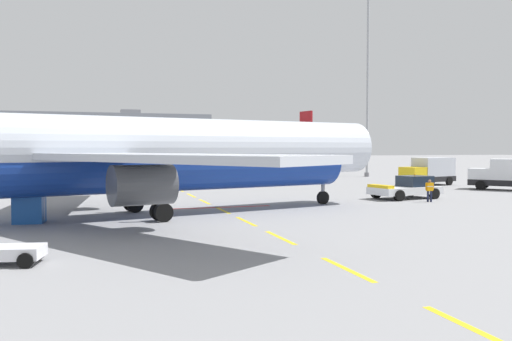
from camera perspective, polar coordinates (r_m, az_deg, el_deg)
ground at (r=63.31m, az=11.68°, el=-1.47°), size 400.00×400.00×0.00m
apron_paint_markings at (r=52.48m, az=-7.78°, el=-2.25°), size 8.00×93.95×0.01m
airliner_foreground at (r=34.38m, az=-9.45°, el=1.85°), size 34.50×33.67×12.20m
pushback_tug at (r=46.79m, az=15.83°, el=-1.79°), size 6.40×3.99×2.08m
airliner_mid_left at (r=123.01m, az=1.92°, el=2.26°), size 33.00×33.69×11.87m
catering_truck at (r=63.63m, az=17.98°, el=-0.04°), size 7.39×4.17×3.14m
fuel_service_truck at (r=59.45m, az=25.39°, el=-0.33°), size 6.39×6.87×3.14m
ground_crew_worker at (r=44.35m, az=18.04°, el=-1.90°), size 0.70×0.32×1.76m
uld_cargo_container at (r=33.23m, az=-23.04°, el=-3.78°), size 1.74×1.71×1.60m
apron_light_mast_far at (r=81.66m, az=11.86°, el=12.12°), size 1.80×1.80×29.66m
terminal_satellite at (r=175.09m, az=-16.60°, el=3.38°), size 68.89×21.14×16.28m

